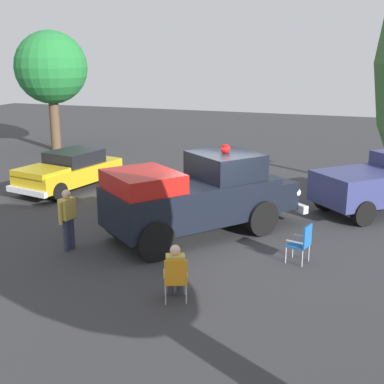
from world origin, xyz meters
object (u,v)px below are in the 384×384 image
object	(u,v)px
oak_tree_right	(51,68)
traffic_cone	(253,184)
classic_hot_rod	(69,170)
spectator_standing	(68,216)
spectator_seated	(175,270)
lawn_chair_near_truck	(176,277)
lawn_chair_spare	(120,194)
vintage_fire_truck	(199,195)
lawn_chair_by_car	(303,241)
parked_pickup	(384,182)

from	to	relation	value
oak_tree_right	traffic_cone	size ratio (longest dim) A/B	9.74
classic_hot_rod	traffic_cone	xyz separation A→B (m)	(-1.93, 6.76, -0.44)
spectator_standing	oak_tree_right	distance (m)	15.23
spectator_seated	traffic_cone	size ratio (longest dim) A/B	2.03
lawn_chair_near_truck	traffic_cone	xyz separation A→B (m)	(-9.27, -0.42, -0.28)
lawn_chair_spare	vintage_fire_truck	bearing A→B (deg)	68.18
lawn_chair_by_car	lawn_chair_spare	bearing A→B (deg)	-110.91
vintage_fire_truck	traffic_cone	xyz separation A→B (m)	(-5.11, 0.44, -0.89)
traffic_cone	lawn_chair_by_car	bearing A→B (deg)	23.22
lawn_chair_near_truck	oak_tree_right	size ratio (longest dim) A/B	0.16
vintage_fire_truck	lawn_chair_by_car	world-z (taller)	vintage_fire_truck
parked_pickup	spectator_standing	distance (m)	10.23
vintage_fire_truck	lawn_chair_by_car	size ratio (longest dim) A/B	5.89
spectator_seated	oak_tree_right	bearing A→B (deg)	-138.95
vintage_fire_truck	spectator_seated	xyz separation A→B (m)	(4.03, 0.81, -0.50)
spectator_seated	lawn_chair_by_car	bearing A→B (deg)	141.42
lawn_chair_near_truck	spectator_standing	xyz separation A→B (m)	(-1.89, -3.79, 0.37)
classic_hot_rod	parked_pickup	world-z (taller)	parked_pickup
vintage_fire_truck	lawn_chair_near_truck	world-z (taller)	vintage_fire_truck
lawn_chair_spare	spectator_standing	distance (m)	3.56
traffic_cone	spectator_standing	bearing A→B (deg)	-24.55
vintage_fire_truck	spectator_seated	size ratio (longest dim) A/B	4.66
spectator_standing	oak_tree_right	xyz separation A→B (m)	(-12.23, -8.45, 3.32)
classic_hot_rod	spectator_standing	xyz separation A→B (m)	(5.45, 3.39, 0.22)
classic_hot_rod	lawn_chair_near_truck	world-z (taller)	classic_hot_rod
lawn_chair_near_truck	spectator_seated	world-z (taller)	spectator_seated
lawn_chair_near_truck	lawn_chair_spare	xyz separation A→B (m)	(-5.42, -4.03, 0.00)
lawn_chair_by_car	spectator_standing	size ratio (longest dim) A/B	0.61
parked_pickup	spectator_seated	world-z (taller)	parked_pickup
spectator_standing	lawn_chair_near_truck	bearing A→B (deg)	63.52
lawn_chair_near_truck	spectator_standing	bearing A→B (deg)	-116.48
spectator_seated	vintage_fire_truck	bearing A→B (deg)	-168.60
vintage_fire_truck	spectator_seated	world-z (taller)	vintage_fire_truck
lawn_chair_by_car	spectator_standing	bearing A→B (deg)	-79.44
parked_pickup	oak_tree_right	size ratio (longest dim) A/B	0.76
lawn_chair_spare	spectator_standing	bearing A→B (deg)	3.88
lawn_chair_by_car	traffic_cone	distance (m)	6.81
classic_hot_rod	lawn_chair_by_car	bearing A→B (deg)	65.41
vintage_fire_truck	classic_hot_rod	bearing A→B (deg)	-116.76
parked_pickup	lawn_chair_near_truck	xyz separation A→B (m)	(8.31, -4.18, -0.40)
vintage_fire_truck	lawn_chair_spare	bearing A→B (deg)	-111.82
classic_hot_rod	spectator_seated	size ratio (longest dim) A/B	3.60
parked_pickup	spectator_seated	bearing A→B (deg)	-27.34
spectator_seated	spectator_standing	bearing A→B (deg)	-115.32
classic_hot_rod	traffic_cone	distance (m)	7.05
classic_hot_rod	traffic_cone	world-z (taller)	classic_hot_rod
classic_hot_rod	parked_pickup	xyz separation A→B (m)	(-0.97, 11.37, 0.24)
vintage_fire_truck	parked_pickup	world-z (taller)	vintage_fire_truck
classic_hot_rod	oak_tree_right	size ratio (longest dim) A/B	0.75
classic_hot_rod	oak_tree_right	xyz separation A→B (m)	(-6.78, -5.05, 3.54)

